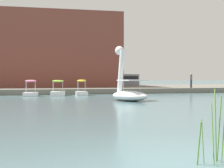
{
  "coord_description": "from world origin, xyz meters",
  "views": [
    {
      "loc": [
        -2.94,
        -5.42,
        1.65
      ],
      "look_at": [
        3.01,
        17.85,
        1.21
      ],
      "focal_mm": 48.39,
      "sensor_mm": 36.0,
      "label": 1
    }
  ],
  "objects_px": {
    "pedal_boat_yellow": "(82,91)",
    "person_on_path": "(191,80)",
    "pedal_boat_lime": "(58,91)",
    "parked_van": "(123,80)",
    "swan_boat": "(128,90)",
    "pedal_boat_pink": "(31,92)"
  },
  "relations": [
    {
      "from": "pedal_boat_lime",
      "to": "parked_van",
      "type": "distance_m",
      "value": 17.85
    },
    {
      "from": "parked_van",
      "to": "swan_boat",
      "type": "bearing_deg",
      "value": -105.29
    },
    {
      "from": "parked_van",
      "to": "person_on_path",
      "type": "bearing_deg",
      "value": -66.57
    },
    {
      "from": "swan_boat",
      "to": "pedal_boat_pink",
      "type": "height_order",
      "value": "swan_boat"
    },
    {
      "from": "pedal_boat_yellow",
      "to": "parked_van",
      "type": "bearing_deg",
      "value": 59.82
    },
    {
      "from": "person_on_path",
      "to": "parked_van",
      "type": "bearing_deg",
      "value": 113.43
    },
    {
      "from": "pedal_boat_yellow",
      "to": "person_on_path",
      "type": "height_order",
      "value": "person_on_path"
    },
    {
      "from": "swan_boat",
      "to": "person_on_path",
      "type": "xyz_separation_m",
      "value": [
        11.09,
        10.66,
        0.68
      ]
    },
    {
      "from": "pedal_boat_yellow",
      "to": "pedal_boat_pink",
      "type": "xyz_separation_m",
      "value": [
        -4.78,
        0.11,
        -0.02
      ]
    },
    {
      "from": "swan_boat",
      "to": "parked_van",
      "type": "xyz_separation_m",
      "value": [
        6.08,
        22.23,
        0.71
      ]
    },
    {
      "from": "person_on_path",
      "to": "pedal_boat_yellow",
      "type": "bearing_deg",
      "value": -167.93
    },
    {
      "from": "pedal_boat_pink",
      "to": "person_on_path",
      "type": "bearing_deg",
      "value": 8.61
    },
    {
      "from": "pedal_boat_pink",
      "to": "pedal_boat_lime",
      "type": "bearing_deg",
      "value": 0.77
    },
    {
      "from": "pedal_boat_yellow",
      "to": "parked_van",
      "type": "relative_size",
      "value": 0.41
    },
    {
      "from": "pedal_boat_lime",
      "to": "parked_van",
      "type": "relative_size",
      "value": 0.46
    },
    {
      "from": "pedal_boat_lime",
      "to": "pedal_boat_pink",
      "type": "height_order",
      "value": "pedal_boat_pink"
    },
    {
      "from": "person_on_path",
      "to": "parked_van",
      "type": "relative_size",
      "value": 0.36
    },
    {
      "from": "swan_boat",
      "to": "pedal_boat_yellow",
      "type": "height_order",
      "value": "swan_boat"
    },
    {
      "from": "pedal_boat_lime",
      "to": "parked_van",
      "type": "height_order",
      "value": "parked_van"
    },
    {
      "from": "pedal_boat_lime",
      "to": "swan_boat",
      "type": "bearing_deg",
      "value": -60.06
    },
    {
      "from": "pedal_boat_pink",
      "to": "pedal_boat_yellow",
      "type": "bearing_deg",
      "value": -1.37
    },
    {
      "from": "swan_boat",
      "to": "pedal_boat_pink",
      "type": "distance_m",
      "value": 10.63
    }
  ]
}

